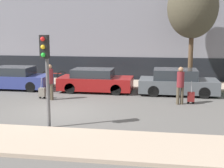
{
  "coord_description": "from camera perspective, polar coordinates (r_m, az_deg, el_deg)",
  "views": [
    {
      "loc": [
        4.4,
        -12.58,
        3.48
      ],
      "look_at": [
        2.06,
        1.8,
        0.95
      ],
      "focal_mm": 50.0,
      "sensor_mm": 36.0,
      "label": 1
    }
  ],
  "objects": [
    {
      "name": "parked_car_1",
      "position": [
        17.77,
        -3.1,
        0.58
      ],
      "size": [
        4.14,
        1.82,
        1.31
      ],
      "color": "maroon",
      "rests_on": "ground_plane"
    },
    {
      "name": "sidewalk_near",
      "position": [
        10.44,
        -16.5,
        -9.69
      ],
      "size": [
        28.0,
        2.5,
        0.12
      ],
      "color": "tan",
      "rests_on": "ground_plane"
    },
    {
      "name": "pedestrian_right",
      "position": [
        14.97,
        12.4,
        0.15
      ],
      "size": [
        0.34,
        0.34,
        1.78
      ],
      "rotation": [
        0.0,
        0.0,
        3.45
      ],
      "color": "#4C4233",
      "rests_on": "ground_plane"
    },
    {
      "name": "traffic_light",
      "position": [
        11.02,
        -12.02,
        3.9
      ],
      "size": [
        0.28,
        0.47,
        3.32
      ],
      "color": "#515154",
      "rests_on": "ground_plane"
    },
    {
      "name": "bare_tree_near_crossing",
      "position": [
        19.58,
        14.54,
        13.38
      ],
      "size": [
        2.99,
        2.99,
        6.52
      ],
      "color": "#4C3826",
      "rests_on": "sidewalk_far"
    },
    {
      "name": "parked_car_2",
      "position": [
        17.34,
        11.85,
        0.26
      ],
      "size": [
        4.19,
        1.9,
        1.39
      ],
      "color": "#4C5156",
      "rests_on": "ground_plane"
    },
    {
      "name": "parked_car_0",
      "position": [
        19.45,
        -17.06,
        0.99
      ],
      "size": [
        3.92,
        1.83,
        1.33
      ],
      "color": "navy",
      "rests_on": "ground_plane"
    },
    {
      "name": "parked_bicycle",
      "position": [
        20.79,
        -10.54,
        1.42
      ],
      "size": [
        1.77,
        0.06,
        0.96
      ],
      "color": "black",
      "rests_on": "sidewalk_far"
    },
    {
      "name": "sidewalk_far",
      "position": [
        20.36,
        -3.36,
        0.16
      ],
      "size": [
        28.0,
        3.0,
        0.12
      ],
      "color": "tan",
      "rests_on": "ground_plane"
    },
    {
      "name": "trolley_left",
      "position": [
        16.36,
        -12.65,
        -1.47
      ],
      "size": [
        0.34,
        0.29,
        1.1
      ],
      "color": "slate",
      "rests_on": "ground_plane"
    },
    {
      "name": "trolley_right",
      "position": [
        15.3,
        14.23,
        -2.29
      ],
      "size": [
        0.34,
        0.29,
        1.11
      ],
      "color": "maroon",
      "rests_on": "ground_plane"
    },
    {
      "name": "pedestrian_left",
      "position": [
        15.87,
        -11.3,
        0.77
      ],
      "size": [
        0.34,
        0.34,
        1.8
      ],
      "rotation": [
        0.0,
        0.0,
        -0.38
      ],
      "color": "#4C4233",
      "rests_on": "ground_plane"
    },
    {
      "name": "ground_plane",
      "position": [
        13.77,
        -9.73,
        -4.93
      ],
      "size": [
        80.0,
        80.0,
        0.0
      ],
      "primitive_type": "plane",
      "color": "#565451"
    }
  ]
}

